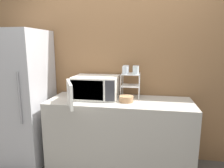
% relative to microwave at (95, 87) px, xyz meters
% --- Properties ---
extents(wall_back, '(8.00, 0.06, 2.60)m').
position_rel_microwave_xyz_m(wall_back, '(0.34, 0.29, 0.25)').
color(wall_back, olive).
rests_on(wall_back, ground_plane).
extents(counter, '(1.80, 0.64, 0.90)m').
position_rel_microwave_xyz_m(counter, '(0.34, -0.07, -0.59)').
color(counter, '#B7B2A8').
rests_on(counter, ground_plane).
extents(microwave, '(0.60, 0.83, 0.28)m').
position_rel_microwave_xyz_m(microwave, '(0.00, 0.00, 0.00)').
color(microwave, silver).
rests_on(microwave, counter).
extents(dish_rack, '(0.24, 0.23, 0.32)m').
position_rel_microwave_xyz_m(dish_rack, '(0.46, 0.09, 0.09)').
color(dish_rack, white).
rests_on(dish_rack, counter).
extents(glass_front_left, '(0.08, 0.08, 0.10)m').
position_rel_microwave_xyz_m(glass_front_left, '(0.39, 0.03, 0.23)').
color(glass_front_left, silver).
rests_on(glass_front_left, dish_rack).
extents(glass_back_right, '(0.08, 0.08, 0.10)m').
position_rel_microwave_xyz_m(glass_back_right, '(0.52, 0.15, 0.23)').
color(glass_back_right, silver).
rests_on(glass_back_right, dish_rack).
extents(glass_front_right, '(0.08, 0.08, 0.10)m').
position_rel_microwave_xyz_m(glass_front_right, '(0.52, 0.03, 0.23)').
color(glass_front_right, silver).
rests_on(glass_front_right, dish_rack).
extents(glass_back_left, '(0.08, 0.08, 0.10)m').
position_rel_microwave_xyz_m(glass_back_left, '(0.39, 0.15, 0.23)').
color(glass_back_left, silver).
rests_on(glass_back_left, dish_rack).
extents(bowl, '(0.17, 0.17, 0.07)m').
position_rel_microwave_xyz_m(bowl, '(0.43, -0.12, -0.11)').
color(bowl, '#AD7F56').
rests_on(bowl, counter).
extents(refrigerator, '(0.63, 0.72, 1.78)m').
position_rel_microwave_xyz_m(refrigerator, '(-0.97, -0.09, -0.16)').
color(refrigerator, '#B7B7BC').
rests_on(refrigerator, ground_plane).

